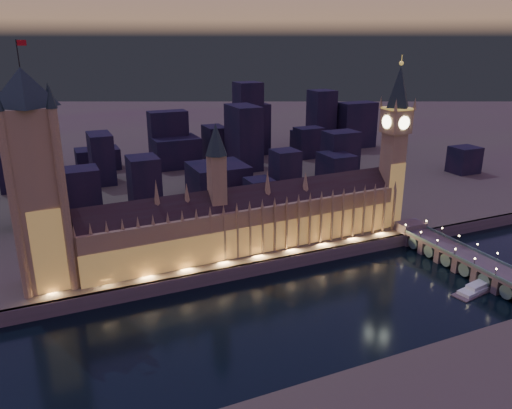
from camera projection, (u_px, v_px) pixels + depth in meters
name	position (u px, v px, depth m)	size (l,w,h in m)	color
ground_plane	(291.00, 308.00, 253.69)	(2000.00, 2000.00, 0.00)	black
north_bank	(119.00, 132.00, 702.51)	(2000.00, 960.00, 8.00)	#50363C
embankment_wall	(258.00, 268.00, 287.90)	(2000.00, 2.50, 8.00)	#464444
palace_of_westminster	(248.00, 220.00, 299.80)	(202.00, 26.72, 78.00)	#887756
victoria_tower	(35.00, 172.00, 242.98)	(31.68, 31.68, 121.89)	#887756
elizabeth_tower	(395.00, 134.00, 326.43)	(18.00, 18.00, 112.29)	#887756
westminster_bridge	(465.00, 261.00, 292.68)	(18.25, 113.00, 15.90)	#464444
river_boat	(481.00, 286.00, 272.40)	(41.64, 16.68, 4.50)	#464444
city_backdrop	(197.00, 148.00, 469.78)	(477.85, 215.63, 89.70)	black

